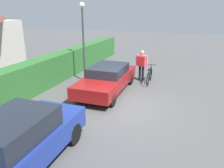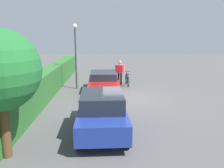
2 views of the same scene
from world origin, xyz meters
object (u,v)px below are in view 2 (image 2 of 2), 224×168
street_lamp (75,48)px  person_rider (120,70)px  parked_car_near (102,111)px  parked_car_far (103,82)px  bicycle (127,80)px

street_lamp → person_rider: bearing=-68.9°
parked_car_near → person_rider: (8.15, -1.15, 0.28)m
parked_car_far → person_rider: bearing=-27.3°
bicycle → person_rider: (0.18, 0.51, 0.67)m
parked_car_near → parked_car_far: (5.91, 0.00, -0.10)m
bicycle → street_lamp: 4.27m
parked_car_far → bicycle: (2.06, -1.66, -0.29)m
parked_car_far → person_rider: (2.23, -1.15, 0.38)m
street_lamp → bicycle: bearing=-74.6°
parked_car_far → parked_car_near: bearing=-180.0°
parked_car_near → person_rider: person_rider is taller
person_rider → street_lamp: 3.56m
parked_car_near → street_lamp: bearing=14.4°
person_rider → street_lamp: (-1.13, 2.94, 1.66)m
parked_car_near → parked_car_far: parked_car_near is taller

